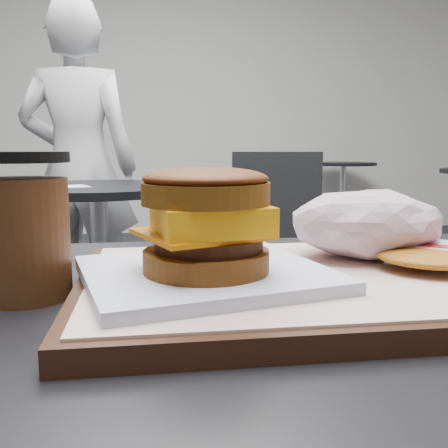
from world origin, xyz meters
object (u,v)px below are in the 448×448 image
Objects in this scene: neighbor_chair at (249,235)px; patron at (79,168)px; coffee_cup at (26,232)px; serving_tray at (300,283)px; hash_brown at (434,256)px; neighbor_table at (100,235)px; breakfast_sandwich at (206,234)px; crumpled_wrapper at (367,223)px.

neighbor_chair is 0.55× the size of patron.
coffee_cup is at bearing 103.52° from patron.
patron reaches higher than neighbor_chair.
serving_tray is 2.81× the size of hash_brown.
neighbor_table is at bearing 111.69° from patron.
coffee_cup is (-0.23, 0.02, 0.05)m from serving_tray.
breakfast_sandwich is at bearing -102.32° from neighbor_chair.
coffee_cup reaches higher than breakfast_sandwich.
serving_tray is at bearing 109.40° from patron.
coffee_cup is 1.62m from neighbor_table.
patron is at bearing 104.99° from crumpled_wrapper.
hash_brown is at bearing -51.56° from crumpled_wrapper.
patron reaches higher than hash_brown.
neighbor_table is 0.85× the size of neighbor_chair.
breakfast_sandwich is at bearing -165.75° from serving_tray.
serving_tray is at bearing 14.25° from breakfast_sandwich.
patron is at bearing 152.44° from neighbor_chair.
neighbor_chair is at bearing 80.18° from serving_tray.
hash_brown is 1.70m from neighbor_table.
crumpled_wrapper is (0.17, 0.07, -0.01)m from breakfast_sandwich.
hash_brown reaches higher than serving_tray.
breakfast_sandwich is 0.14× the size of patron.
coffee_cup reaches higher than serving_tray.
neighbor_chair reaches higher than serving_tray.
crumpled_wrapper is at bearing 128.44° from hash_brown.
serving_tray is 2.53× the size of crumpled_wrapper.
neighbor_table is (-0.34, 1.62, -0.23)m from serving_tray.
serving_tray is 0.51× the size of neighbor_table.
neighbor_chair is at bearing 12.31° from neighbor_table.
patron reaches higher than serving_tray.
patron is (-0.79, 0.41, 0.29)m from neighbor_chair.
coffee_cup is 0.08× the size of patron.
hash_brown is at bearing -3.86° from coffee_cup.
patron is at bearing 104.87° from neighbor_table.
neighbor_chair reaches higher than hash_brown.
coffee_cup is 1.84m from neighbor_chair.
crumpled_wrapper is at bearing -74.97° from neighbor_table.
serving_tray is 0.24× the size of patron.
crumpled_wrapper is 1.21× the size of coffee_cup.
breakfast_sandwich is 1.80× the size of coffee_cup.
breakfast_sandwich reaches higher than neighbor_table.
patron reaches higher than breakfast_sandwich.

